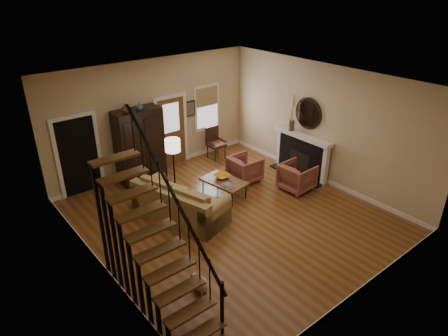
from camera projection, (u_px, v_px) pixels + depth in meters
room at (174, 143)px, 10.11m from camera, size 7.00×7.33×3.30m
staircase at (154, 227)px, 6.60m from camera, size 0.94×2.80×3.20m
fireplace at (303, 151)px, 11.57m from camera, size 0.33×1.95×2.30m
armoire at (140, 146)px, 11.12m from camera, size 1.30×0.60×2.10m
vase_a at (125, 108)px, 10.33m from camera, size 0.24×0.24×0.25m
vase_b at (139, 106)px, 10.57m from camera, size 0.20×0.20×0.21m
sofa at (180, 201)px, 9.59m from camera, size 1.61×2.51×0.86m
coffee_table at (224, 188)px, 10.61m from camera, size 0.87×1.29×0.46m
bowl at (222, 176)px, 10.62m from camera, size 0.41×0.41×0.10m
books at (228, 185)px, 10.22m from camera, size 0.22×0.30×0.06m
armchair_left at (297, 177)px, 10.88m from camera, size 0.87×0.84×0.76m
armchair_right at (245, 169)px, 11.35m from camera, size 0.84×0.81×0.74m
floor_lamp at (174, 170)px, 10.23m from camera, size 0.44×0.44×1.68m
side_chair at (216, 143)px, 12.66m from camera, size 0.54×0.54×1.02m
dog at (201, 285)px, 7.43m from camera, size 0.25×0.43×0.31m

